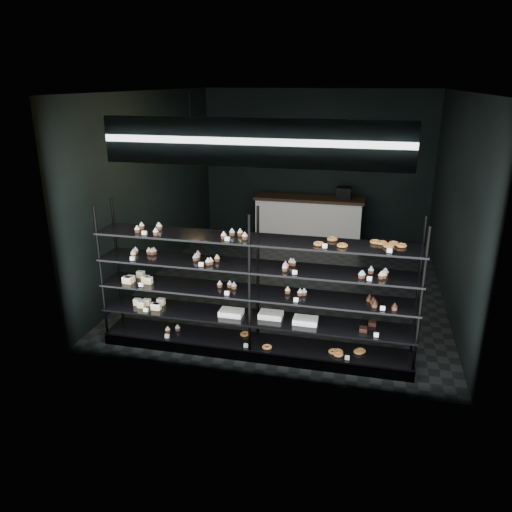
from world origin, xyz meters
name	(u,v)px	position (x,y,z in m)	size (l,w,h in m)	color
room	(294,193)	(0.00, 0.00, 1.60)	(5.01, 6.01, 3.20)	black
display_shelf	(252,308)	(-0.11, -2.45, 0.63)	(4.00, 0.50, 1.91)	black
signage	(252,143)	(0.00, -2.93, 2.75)	(3.30, 0.05, 0.50)	#0B1338
pendant_lamp	(191,146)	(-1.37, -1.06, 2.45)	(0.34, 0.34, 0.90)	black
service_counter	(309,219)	(-0.05, 2.50, 0.50)	(2.34, 0.65, 1.23)	silver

